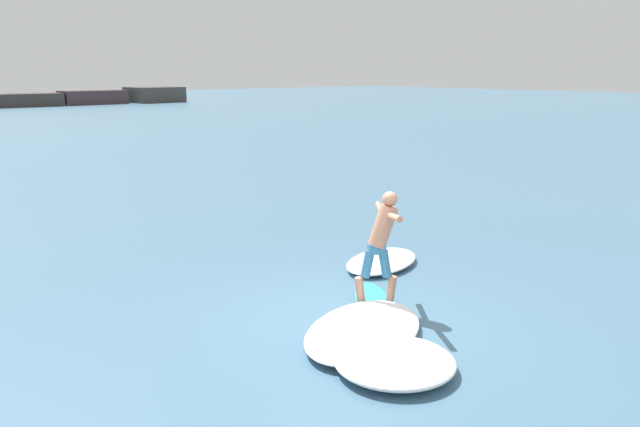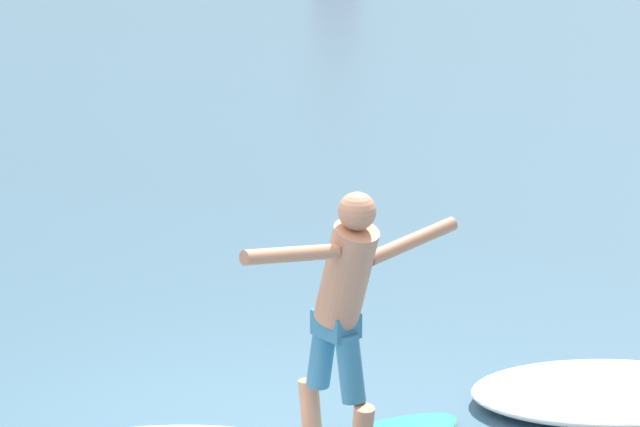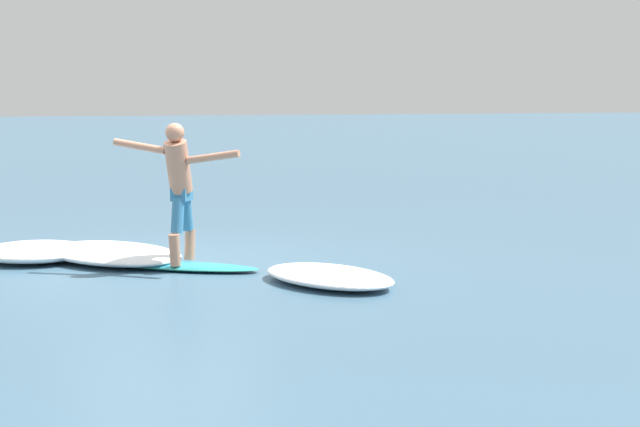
% 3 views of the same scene
% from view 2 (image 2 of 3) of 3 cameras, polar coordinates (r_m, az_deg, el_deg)
% --- Properties ---
extents(surfer, '(1.00, 1.40, 1.74)m').
position_cam_2_polar(surfer, '(9.18, 0.92, -3.33)').
color(surfer, tan).
rests_on(surfer, surfboard).
extents(wave_foam_beside, '(2.15, 1.65, 0.18)m').
position_cam_2_polar(wave_foam_beside, '(10.62, 10.82, -6.65)').
color(wave_foam_beside, white).
rests_on(wave_foam_beside, ground).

